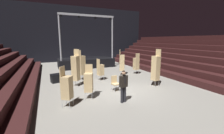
{
  "coord_description": "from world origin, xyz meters",
  "views": [
    {
      "loc": [
        -4.25,
        -7.93,
        3.19
      ],
      "look_at": [
        -0.31,
        0.96,
        1.4
      ],
      "focal_mm": 23.81,
      "sensor_mm": 36.0,
      "label": 1
    }
  ],
  "objects_px": {
    "stage_riser": "(86,62)",
    "chair_stack_rear_centre": "(100,69)",
    "chair_stack_rear_right": "(136,64)",
    "chair_stack_mid_left": "(76,68)",
    "chair_stack_mid_right": "(67,87)",
    "man_with_tie": "(124,85)",
    "equipment_road_case": "(57,78)",
    "chair_stack_mid_centre": "(156,68)",
    "chair_stack_rear_left": "(122,62)",
    "loose_chair_near_man": "(115,82)",
    "chair_stack_front_left": "(82,65)",
    "chair_stack_front_right": "(89,82)"
  },
  "relations": [
    {
      "from": "stage_riser",
      "to": "chair_stack_rear_centre",
      "type": "relative_size",
      "value": 3.68
    },
    {
      "from": "stage_riser",
      "to": "chair_stack_rear_right",
      "type": "xyz_separation_m",
      "value": [
        3.42,
        -5.51,
        0.36
      ]
    },
    {
      "from": "chair_stack_mid_left",
      "to": "chair_stack_rear_centre",
      "type": "xyz_separation_m",
      "value": [
        2.06,
        0.75,
        -0.42
      ]
    },
    {
      "from": "chair_stack_rear_right",
      "to": "chair_stack_mid_right",
      "type": "bearing_deg",
      "value": -149.94
    },
    {
      "from": "man_with_tie",
      "to": "chair_stack_rear_centre",
      "type": "relative_size",
      "value": 0.99
    },
    {
      "from": "chair_stack_rear_right",
      "to": "equipment_road_case",
      "type": "relative_size",
      "value": 2.18
    },
    {
      "from": "chair_stack_mid_centre",
      "to": "chair_stack_rear_centre",
      "type": "bearing_deg",
      "value": 35.79
    },
    {
      "from": "chair_stack_mid_left",
      "to": "chair_stack_rear_left",
      "type": "bearing_deg",
      "value": -115.89
    },
    {
      "from": "chair_stack_rear_right",
      "to": "loose_chair_near_man",
      "type": "distance_m",
      "value": 5.2
    },
    {
      "from": "chair_stack_front_left",
      "to": "chair_stack_rear_right",
      "type": "height_order",
      "value": "chair_stack_front_left"
    },
    {
      "from": "chair_stack_rear_centre",
      "to": "loose_chair_near_man",
      "type": "distance_m",
      "value": 2.77
    },
    {
      "from": "man_with_tie",
      "to": "chair_stack_rear_left",
      "type": "distance_m",
      "value": 6.16
    },
    {
      "from": "chair_stack_rear_centre",
      "to": "chair_stack_mid_left",
      "type": "bearing_deg",
      "value": -83.49
    },
    {
      "from": "stage_riser",
      "to": "chair_stack_mid_right",
      "type": "height_order",
      "value": "stage_riser"
    },
    {
      "from": "chair_stack_mid_right",
      "to": "chair_stack_rear_centre",
      "type": "height_order",
      "value": "chair_stack_mid_right"
    },
    {
      "from": "chair_stack_front_left",
      "to": "loose_chair_near_man",
      "type": "relative_size",
      "value": 2.53
    },
    {
      "from": "stage_riser",
      "to": "chair_stack_mid_right",
      "type": "xyz_separation_m",
      "value": [
        -3.48,
        -10.16,
        0.36
      ]
    },
    {
      "from": "chair_stack_rear_left",
      "to": "chair_stack_rear_right",
      "type": "height_order",
      "value": "chair_stack_rear_left"
    },
    {
      "from": "equipment_road_case",
      "to": "man_with_tie",
      "type": "bearing_deg",
      "value": -61.85
    },
    {
      "from": "stage_riser",
      "to": "chair_stack_front_right",
      "type": "relative_size",
      "value": 3.34
    },
    {
      "from": "chair_stack_rear_right",
      "to": "man_with_tie",
      "type": "bearing_deg",
      "value": -132.23
    },
    {
      "from": "stage_riser",
      "to": "equipment_road_case",
      "type": "distance_m",
      "value": 6.6
    },
    {
      "from": "man_with_tie",
      "to": "chair_stack_front_right",
      "type": "distance_m",
      "value": 1.93
    },
    {
      "from": "chair_stack_mid_left",
      "to": "chair_stack_rear_centre",
      "type": "distance_m",
      "value": 2.24
    },
    {
      "from": "chair_stack_mid_left",
      "to": "chair_stack_mid_right",
      "type": "bearing_deg",
      "value": 115.9
    },
    {
      "from": "chair_stack_rear_centre",
      "to": "stage_riser",
      "type": "bearing_deg",
      "value": 162.61
    },
    {
      "from": "chair_stack_front_right",
      "to": "chair_stack_mid_left",
      "type": "bearing_deg",
      "value": -60.39
    },
    {
      "from": "chair_stack_mid_right",
      "to": "chair_stack_mid_centre",
      "type": "distance_m",
      "value": 6.14
    },
    {
      "from": "chair_stack_mid_right",
      "to": "chair_stack_rear_right",
      "type": "distance_m",
      "value": 8.32
    },
    {
      "from": "man_with_tie",
      "to": "chair_stack_mid_left",
      "type": "xyz_separation_m",
      "value": [
        -1.69,
        3.82,
        0.33
      ]
    },
    {
      "from": "chair_stack_front_right",
      "to": "chair_stack_rear_left",
      "type": "xyz_separation_m",
      "value": [
        4.28,
        4.26,
        0.21
      ]
    },
    {
      "from": "chair_stack_mid_left",
      "to": "chair_stack_mid_centre",
      "type": "distance_m",
      "value": 5.53
    },
    {
      "from": "chair_stack_rear_left",
      "to": "loose_chair_near_man",
      "type": "height_order",
      "value": "chair_stack_rear_left"
    },
    {
      "from": "chair_stack_mid_right",
      "to": "chair_stack_rear_left",
      "type": "distance_m",
      "value": 7.31
    },
    {
      "from": "chair_stack_front_left",
      "to": "man_with_tie",
      "type": "bearing_deg",
      "value": -12.66
    },
    {
      "from": "stage_riser",
      "to": "chair_stack_front_right",
      "type": "distance_m",
      "value": 9.86
    },
    {
      "from": "stage_riser",
      "to": "chair_stack_front_left",
      "type": "distance_m",
      "value": 5.78
    },
    {
      "from": "chair_stack_mid_centre",
      "to": "loose_chair_near_man",
      "type": "xyz_separation_m",
      "value": [
        -2.99,
        0.24,
        -0.75
      ]
    },
    {
      "from": "stage_riser",
      "to": "chair_stack_mid_centre",
      "type": "relative_size",
      "value": 2.46
    },
    {
      "from": "chair_stack_rear_right",
      "to": "chair_stack_rear_centre",
      "type": "bearing_deg",
      "value": -172.96
    },
    {
      "from": "man_with_tie",
      "to": "loose_chair_near_man",
      "type": "bearing_deg",
      "value": -114.41
    },
    {
      "from": "chair_stack_mid_left",
      "to": "loose_chair_near_man",
      "type": "xyz_separation_m",
      "value": [
        2.07,
        -1.99,
        -0.75
      ]
    },
    {
      "from": "chair_stack_front_right",
      "to": "chair_stack_rear_left",
      "type": "height_order",
      "value": "chair_stack_rear_left"
    },
    {
      "from": "man_with_tie",
      "to": "chair_stack_mid_left",
      "type": "relative_size",
      "value": 0.66
    },
    {
      "from": "loose_chair_near_man",
      "to": "stage_riser",
      "type": "bearing_deg",
      "value": -99.79
    },
    {
      "from": "chair_stack_front_right",
      "to": "chair_stack_mid_left",
      "type": "height_order",
      "value": "chair_stack_mid_left"
    },
    {
      "from": "chair_stack_mid_left",
      "to": "chair_stack_mid_centre",
      "type": "height_order",
      "value": "same"
    },
    {
      "from": "chair_stack_rear_left",
      "to": "equipment_road_case",
      "type": "distance_m",
      "value": 5.7
    },
    {
      "from": "stage_riser",
      "to": "chair_stack_front_right",
      "type": "xyz_separation_m",
      "value": [
        -2.27,
        -9.59,
        0.32
      ]
    },
    {
      "from": "chair_stack_front_right",
      "to": "chair_stack_mid_left",
      "type": "distance_m",
      "value": 2.62
    }
  ]
}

